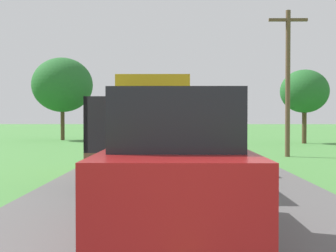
{
  "coord_description": "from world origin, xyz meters",
  "views": [
    {
      "loc": [
        -0.13,
        -2.06,
        1.68
      ],
      "look_at": [
        -0.31,
        11.64,
        1.4
      ],
      "focal_mm": 47.97,
      "sensor_mm": 36.0,
      "label": 1
    }
  ],
  "objects_px": {
    "banana_truck_far": "(163,120)",
    "roadside_tree_near_left": "(304,91)",
    "following_car": "(176,165)",
    "utility_pole_roadside": "(288,78)",
    "roadside_tree_mid_right": "(62,85)",
    "banana_truck_near": "(152,125)"
  },
  "relations": [
    {
      "from": "banana_truck_near",
      "to": "banana_truck_far",
      "type": "xyz_separation_m",
      "value": [
        -0.04,
        13.33,
        0.02
      ]
    },
    {
      "from": "roadside_tree_mid_right",
      "to": "following_car",
      "type": "xyz_separation_m",
      "value": [
        8.06,
        -26.47,
        -2.9
      ]
    },
    {
      "from": "utility_pole_roadside",
      "to": "banana_truck_far",
      "type": "bearing_deg",
      "value": 128.4
    },
    {
      "from": "banana_truck_near",
      "to": "roadside_tree_near_left",
      "type": "relative_size",
      "value": 1.25
    },
    {
      "from": "roadside_tree_near_left",
      "to": "following_car",
      "type": "relative_size",
      "value": 1.14
    },
    {
      "from": "utility_pole_roadside",
      "to": "roadside_tree_mid_right",
      "type": "relative_size",
      "value": 1.04
    },
    {
      "from": "utility_pole_roadside",
      "to": "following_car",
      "type": "height_order",
      "value": "utility_pole_roadside"
    },
    {
      "from": "roadside_tree_near_left",
      "to": "following_car",
      "type": "bearing_deg",
      "value": -109.92
    },
    {
      "from": "utility_pole_roadside",
      "to": "roadside_tree_mid_right",
      "type": "distance_m",
      "value": 18.47
    },
    {
      "from": "following_car",
      "to": "roadside_tree_mid_right",
      "type": "bearing_deg",
      "value": 106.93
    },
    {
      "from": "banana_truck_near",
      "to": "roadside_tree_near_left",
      "type": "xyz_separation_m",
      "value": [
        8.84,
        15.94,
        1.81
      ]
    },
    {
      "from": "banana_truck_near",
      "to": "following_car",
      "type": "relative_size",
      "value": 1.42
    },
    {
      "from": "banana_truck_far",
      "to": "utility_pole_roadside",
      "type": "xyz_separation_m",
      "value": [
        5.43,
        -6.86,
        1.82
      ]
    },
    {
      "from": "banana_truck_near",
      "to": "banana_truck_far",
      "type": "bearing_deg",
      "value": 90.19
    },
    {
      "from": "banana_truck_far",
      "to": "roadside_tree_near_left",
      "type": "relative_size",
      "value": 1.25
    },
    {
      "from": "banana_truck_near",
      "to": "roadside_tree_near_left",
      "type": "height_order",
      "value": "roadside_tree_near_left"
    },
    {
      "from": "banana_truck_far",
      "to": "utility_pole_roadside",
      "type": "relative_size",
      "value": 0.95
    },
    {
      "from": "utility_pole_roadside",
      "to": "roadside_tree_mid_right",
      "type": "bearing_deg",
      "value": 134.0
    },
    {
      "from": "roadside_tree_near_left",
      "to": "utility_pole_roadside",
      "type": "bearing_deg",
      "value": -110.01
    },
    {
      "from": "roadside_tree_mid_right",
      "to": "following_car",
      "type": "distance_m",
      "value": 27.82
    },
    {
      "from": "banana_truck_near",
      "to": "following_car",
      "type": "xyz_separation_m",
      "value": [
        0.63,
        -6.72,
        -0.4
      ]
    },
    {
      "from": "roadside_tree_near_left",
      "to": "banana_truck_near",
      "type": "bearing_deg",
      "value": -119.01
    }
  ]
}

